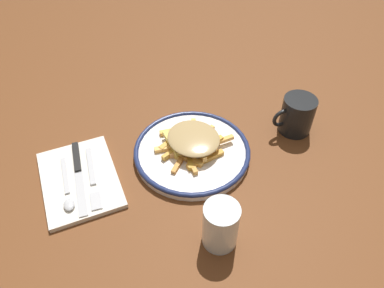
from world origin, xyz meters
TOP-DOWN VIEW (x-y plane):
  - ground_plane at (0.00, 0.00)m, footprint 2.60×2.60m
  - plate at (0.00, 0.00)m, footprint 0.27×0.27m
  - fries_heap at (-0.00, -0.01)m, footprint 0.18×0.16m
  - napkin at (0.26, -0.02)m, footprint 0.16×0.22m
  - fork at (0.23, -0.01)m, footprint 0.03×0.18m
  - knife at (0.26, -0.04)m, footprint 0.03×0.21m
  - spoon at (0.29, 0.02)m, footprint 0.02×0.15m
  - water_glass at (0.03, 0.23)m, footprint 0.07×0.07m
  - coffee_mug at (-0.27, 0.01)m, footprint 0.11×0.08m

SIDE VIEW (x-z plane):
  - ground_plane at x=0.00m, z-range 0.00..0.00m
  - napkin at x=0.26m, z-range 0.00..0.01m
  - plate at x=0.00m, z-range 0.00..0.02m
  - fork at x=0.23m, z-range 0.01..0.02m
  - knife at x=0.26m, z-range 0.01..0.02m
  - spoon at x=0.29m, z-range 0.01..0.02m
  - fries_heap at x=0.00m, z-range 0.02..0.06m
  - coffee_mug at x=-0.27m, z-range 0.00..0.09m
  - water_glass at x=0.03m, z-range 0.00..0.10m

